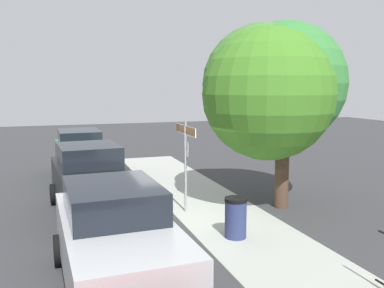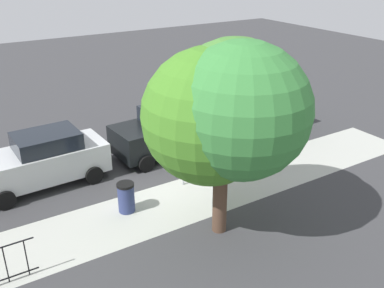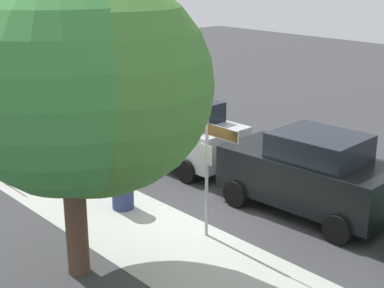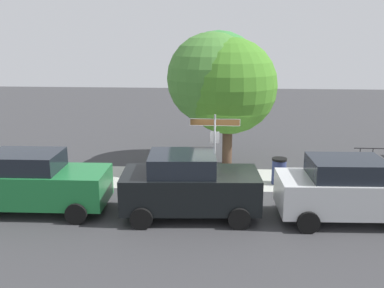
{
  "view_description": "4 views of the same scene",
  "coord_description": "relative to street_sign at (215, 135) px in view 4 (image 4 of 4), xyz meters",
  "views": [
    {
      "loc": [
        10.65,
        -3.18,
        3.63
      ],
      "look_at": [
        -0.95,
        0.74,
        1.92
      ],
      "focal_mm": 38.88,
      "sensor_mm": 36.0,
      "label": 1
    },
    {
      "loc": [
        6.23,
        11.79,
        7.5
      ],
      "look_at": [
        -1.02,
        0.19,
        1.36
      ],
      "focal_mm": 40.24,
      "sensor_mm": 36.0,
      "label": 2
    },
    {
      "loc": [
        -8.72,
        8.18,
        5.64
      ],
      "look_at": [
        -0.27,
        0.58,
        2.04
      ],
      "focal_mm": 53.9,
      "sensor_mm": 36.0,
      "label": 3
    },
    {
      "loc": [
        -0.32,
        -14.3,
        5.37
      ],
      "look_at": [
        -1.36,
        0.68,
        1.52
      ],
      "focal_mm": 39.95,
      "sensor_mm": 36.0,
      "label": 4
    }
  ],
  "objects": [
    {
      "name": "street_sign",
      "position": [
        0.0,
        0.0,
        0.0
      ],
      "size": [
        1.77,
        0.07,
        2.67
      ],
      "color": "#9EA0A5",
      "rests_on": "ground_plane"
    },
    {
      "name": "sidewalk_strip",
      "position": [
        2.53,
        0.9,
        -1.94
      ],
      "size": [
        24.0,
        2.6,
        0.0
      ],
      "primitive_type": "cube",
      "color": "#ABADA4",
      "rests_on": "ground_plane"
    },
    {
      "name": "car_black",
      "position": [
        -0.72,
        -2.62,
        -0.96
      ],
      "size": [
        4.19,
        2.29,
        1.96
      ],
      "rotation": [
        0.0,
        0.0,
        0.07
      ],
      "color": "black",
      "rests_on": "ground_plane"
    },
    {
      "name": "ground_plane",
      "position": [
        0.53,
        -0.4,
        -1.94
      ],
      "size": [
        60.0,
        60.0,
        0.0
      ],
      "primitive_type": "plane",
      "color": "#38383A"
    },
    {
      "name": "car_silver",
      "position": [
        4.08,
        -2.6,
        -0.99
      ],
      "size": [
        4.44,
        2.15,
        1.9
      ],
      "rotation": [
        0.0,
        0.0,
        0.04
      ],
      "color": "#B8BBBD",
      "rests_on": "ground_plane"
    },
    {
      "name": "car_green",
      "position": [
        -5.52,
        -2.59,
        -0.98
      ],
      "size": [
        4.46,
        2.05,
        1.9
      ],
      "rotation": [
        0.0,
        0.0,
        0.02
      ],
      "color": "#1D6F35",
      "rests_on": "ground_plane"
    },
    {
      "name": "shade_tree",
      "position": [
        0.13,
        2.65,
        1.69
      ],
      "size": [
        4.41,
        4.55,
        5.56
      ],
      "color": "#50392A",
      "rests_on": "ground_plane"
    },
    {
      "name": "trash_bin",
      "position": [
        2.38,
        0.5,
        -1.45
      ],
      "size": [
        0.55,
        0.55,
        0.98
      ],
      "color": "navy",
      "rests_on": "ground_plane"
    }
  ]
}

